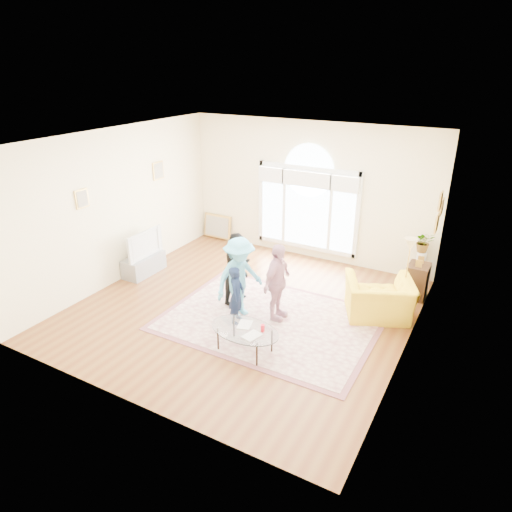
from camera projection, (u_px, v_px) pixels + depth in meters
The scene contains 17 objects.
ground at pixel (243, 309), 8.77m from camera, with size 6.00×6.00×0.00m, color brown.
room_shell at pixel (306, 195), 10.42m from camera, with size 6.00×6.00×6.00m.
area_rug at pixel (270, 320), 8.37m from camera, with size 3.60×2.60×0.02m, color beige.
rug_border at pixel (270, 320), 8.37m from camera, with size 3.80×2.80×0.01m, color #834B52.
tv_console at pixel (144, 265), 10.16m from camera, with size 0.45×1.00×0.42m, color gray.
television at pixel (142, 243), 9.95m from camera, with size 0.17×1.03×0.59m.
coffee_table at pixel (245, 330), 7.34m from camera, with size 1.26×0.87×0.54m.
armchair at pixel (379, 299), 8.36m from camera, with size 1.16×1.02×0.76m, color gold.
side_cabinet at pixel (417, 281), 9.10m from camera, with size 0.40×0.50×0.70m, color black.
floor_lamp at pixel (410, 250), 8.12m from camera, with size 0.28×0.28×1.51m.
plant_pedestal at pixel (420, 267), 9.70m from camera, with size 0.20×0.20×0.70m, color white.
potted_plant at pixel (424, 242), 9.47m from camera, with size 0.40×0.35×0.45m, color #33722D.
leaning_picture at pixel (218, 238), 12.21m from camera, with size 0.80×0.05×0.62m, color tan.
child_navy at pixel (237, 295), 8.10m from camera, with size 0.40×0.26×1.09m, color #111D3A.
child_black at pixel (238, 268), 8.75m from camera, with size 0.69×0.54×1.42m, color black.
child_pink at pixel (277, 282), 8.15m from camera, with size 0.85×0.35×1.45m, color #CA8FA6.
child_blue at pixel (239, 278), 8.23m from camera, with size 0.99×0.57×1.54m, color #53B0D5.
Camera 1 is at (3.93, -6.57, 4.42)m, focal length 32.00 mm.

